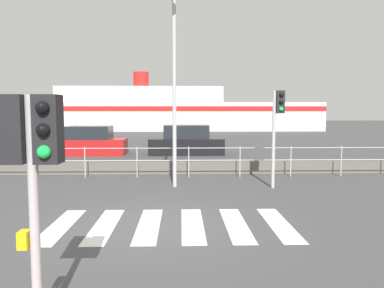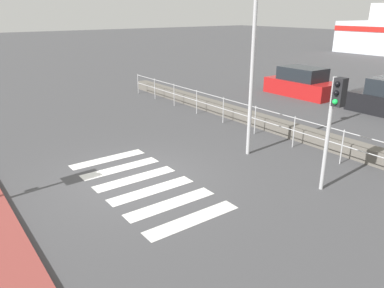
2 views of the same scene
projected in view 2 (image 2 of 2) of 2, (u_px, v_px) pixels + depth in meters
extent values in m
plane|color=#424244|center=(136.00, 179.00, 10.43)|extent=(160.00, 160.00, 0.00)
cube|color=silver|center=(108.00, 159.00, 11.81)|extent=(0.45, 2.40, 0.01)
cube|color=silver|center=(121.00, 168.00, 11.13)|extent=(0.45, 2.40, 0.01)
cube|color=silver|center=(135.00, 178.00, 10.45)|extent=(0.45, 2.40, 0.01)
cube|color=silver|center=(152.00, 190.00, 9.77)|extent=(0.45, 2.40, 0.01)
cube|color=silver|center=(170.00, 204.00, 9.09)|extent=(0.45, 2.40, 0.01)
cube|color=silver|center=(192.00, 220.00, 8.40)|extent=(0.45, 2.40, 0.01)
cube|color=#605B54|center=(289.00, 130.00, 13.95)|extent=(22.28, 0.55, 0.47)
cylinder|color=#B2B2B5|center=(274.00, 112.00, 13.19)|extent=(20.05, 0.03, 0.03)
cylinder|color=#B2B2B5|center=(274.00, 124.00, 13.34)|extent=(20.05, 0.03, 0.03)
cylinder|color=#B2B2B5|center=(138.00, 84.00, 20.95)|extent=(0.04, 0.04, 1.09)
cylinder|color=#B2B2B5|center=(155.00, 89.00, 19.57)|extent=(0.04, 0.04, 1.09)
cylinder|color=#B2B2B5|center=(174.00, 95.00, 18.19)|extent=(0.04, 0.04, 1.09)
cylinder|color=#B2B2B5|center=(197.00, 102.00, 16.81)|extent=(0.04, 0.04, 1.09)
cylinder|color=#B2B2B5|center=(223.00, 110.00, 15.43)|extent=(0.04, 0.04, 1.09)
cylinder|color=#B2B2B5|center=(255.00, 120.00, 14.05)|extent=(0.04, 0.04, 1.09)
cylinder|color=#B2B2B5|center=(294.00, 132.00, 12.67)|extent=(0.04, 0.04, 1.09)
cylinder|color=#B2B2B5|center=(342.00, 147.00, 11.29)|extent=(0.04, 0.04, 1.09)
cylinder|color=#B2B2B5|center=(328.00, 136.00, 9.36)|extent=(0.10, 0.10, 2.95)
cube|color=black|center=(340.00, 92.00, 8.85)|extent=(0.24, 0.24, 0.68)
sphere|color=black|center=(337.00, 84.00, 8.70)|extent=(0.13, 0.13, 0.13)
sphere|color=black|center=(336.00, 93.00, 8.77)|extent=(0.13, 0.13, 0.13)
sphere|color=#19D84C|center=(335.00, 102.00, 8.84)|extent=(0.13, 0.13, 0.13)
cylinder|color=#B2B2B5|center=(253.00, 56.00, 11.21)|extent=(0.12, 0.12, 6.30)
cube|color=#B21919|center=(301.00, 88.00, 20.54)|extent=(3.89, 1.79, 0.84)
cube|color=#1E2328|center=(302.00, 74.00, 20.28)|extent=(2.33, 1.57, 0.69)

